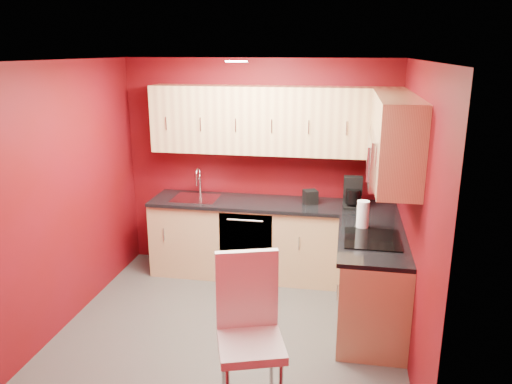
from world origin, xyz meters
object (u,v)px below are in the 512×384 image
(coffee_maker, at_px, (353,193))
(paper_towel, at_px, (363,215))
(sink, at_px, (196,195))
(dining_chair, at_px, (251,336))
(microwave, at_px, (391,160))
(napkin_holder, at_px, (310,197))

(coffee_maker, relative_size, paper_towel, 1.22)
(sink, bearing_deg, dining_chair, -64.36)
(microwave, distance_m, napkin_holder, 1.43)
(napkin_holder, relative_size, paper_towel, 0.57)
(coffee_maker, relative_size, napkin_holder, 2.14)
(napkin_holder, distance_m, dining_chair, 2.32)
(microwave, bearing_deg, coffee_maker, 106.97)
(coffee_maker, bearing_deg, paper_towel, -84.82)
(coffee_maker, bearing_deg, napkin_holder, 169.57)
(sink, distance_m, dining_chair, 2.53)
(napkin_holder, height_order, dining_chair, dining_chair)
(microwave, xyz_separation_m, napkin_holder, (-0.76, 1.01, -0.67))
(dining_chair, bearing_deg, napkin_holder, 65.62)
(microwave, xyz_separation_m, coffee_maker, (-0.29, 0.95, -0.58))
(napkin_holder, xyz_separation_m, dining_chair, (-0.25, -2.27, -0.41))
(napkin_holder, bearing_deg, paper_towel, -51.92)
(paper_towel, bearing_deg, microwave, -56.36)
(microwave, relative_size, paper_towel, 2.76)
(coffee_maker, xyz_separation_m, dining_chair, (-0.72, -2.21, -0.50))
(sink, xyz_separation_m, coffee_maker, (1.80, -0.05, 0.13))
(sink, height_order, paper_towel, sink)
(coffee_maker, bearing_deg, sink, 175.53)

